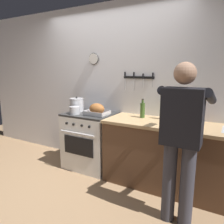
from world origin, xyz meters
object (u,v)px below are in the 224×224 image
Objects in this scene: stove at (90,140)px; roasting_pan at (97,110)px; saucepan at (75,110)px; bottle_cooking_oil at (163,111)px; person_cook at (181,135)px; cutting_board at (187,125)px; bottle_dish_soap at (175,113)px; stock_pot at (77,105)px; bottle_wine_red at (200,113)px; bottle_olive_oil at (142,110)px.

roasting_pan is at bearing -18.76° from stove.
bottle_cooking_oil is at bearing 14.65° from saucepan.
saucepan is (-1.72, 0.45, 0.01)m from person_cook.
bottle_dish_soap is at bearing 137.62° from cutting_board.
person_cook is at bearing -71.83° from bottle_dish_soap.
cutting_board is 1.33× the size of bottle_cooking_oil.
stock_pot is 1.56× the size of saucepan.
bottle_wine_red is at bearing -0.84° from bottle_cooking_oil.
stock_pot reaches higher than cutting_board.
person_cook is 6.86× the size of bottle_dish_soap.
bottle_cooking_oil is 0.17m from bottle_dish_soap.
roasting_pan is 0.98× the size of cutting_board.
saucepan is at bearing -174.80° from cutting_board.
stock_pot is at bearing -173.79° from bottle_cooking_oil.
stock_pot is at bearing 56.62° from person_cook.
roasting_pan is 1.32m from cutting_board.
bottle_olive_oil is at bearing 14.73° from roasting_pan.
person_cook is 1.49m from roasting_pan.
bottle_cooking_oil reaches higher than cutting_board.
bottle_cooking_oil reaches higher than roasting_pan.
bottle_wine_red reaches higher than roasting_pan.
stock_pot is (-1.82, 0.64, 0.06)m from person_cook.
person_cook is 4.61× the size of cutting_board.
person_cook is 1.03m from bottle_olive_oil.
bottle_cooking_oil is (1.12, 0.16, 0.56)m from stove.
person_cook is at bearing -22.41° from roasting_pan.
cutting_board is 0.68m from bottle_olive_oil.
stove is 0.62m from stock_pot.
person_cook reaches higher than roasting_pan.
saucepan is at bearing -166.97° from bottle_dish_soap.
roasting_pan is 0.45m from stock_pot.
bottle_wine_red is at bearing 58.21° from cutting_board.
stock_pot is at bearing -174.62° from bottle_olive_oil.
stock_pot is 1.40m from bottle_cooking_oil.
bottle_olive_oil is (0.67, 0.18, 0.03)m from roasting_pan.
stock_pot is (-0.27, 0.01, 0.56)m from stove.
cutting_board is 0.43m from bottle_cooking_oil.
bottle_cooking_oil reaches higher than stock_pot.
bottle_olive_oil is at bearing 29.60° from person_cook.
stock_pot is 0.90× the size of bottle_cooking_oil.
cutting_board is (1.49, -0.02, 0.46)m from stove.
person_cook reaches higher than bottle_cooking_oil.
bottle_olive_oil reaches higher than stock_pot.
bottle_cooking_oil is (-0.48, 0.01, -0.02)m from bottle_wine_red.
person_cook is at bearing -22.01° from stove.
bottle_dish_soap is (0.17, 0.00, -0.01)m from bottle_cooking_oil.
cutting_board is at bearing 5.20° from saucepan.
bottle_olive_oil is 0.29m from bottle_cooking_oil.
cutting_board is 1.32× the size of bottle_olive_oil.
bottle_olive_oil is at bearing -177.01° from bottle_wine_red.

